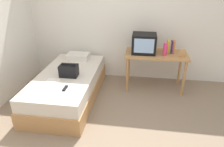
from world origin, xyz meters
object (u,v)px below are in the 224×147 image
object	(u,v)px
water_bottle	(165,49)
handbag	(69,71)
pillow	(78,56)
remote_silver	(60,67)
book_row	(170,47)
desk	(156,58)
tv	(144,43)
magazine	(51,83)
bed	(68,86)
remote_dark	(65,88)
picture_frame	(182,53)

from	to	relation	value
water_bottle	handbag	xyz separation A→B (m)	(-1.62, -0.59, -0.26)
pillow	remote_silver	size ratio (longest dim) A/B	3.03
book_row	remote_silver	bearing A→B (deg)	-166.75
water_bottle	pillow	distance (m)	1.74
desk	tv	bearing A→B (deg)	-177.06
book_row	handbag	world-z (taller)	book_row
book_row	remote_silver	xyz separation A→B (m)	(-2.03, -0.48, -0.34)
magazine	tv	bearing A→B (deg)	34.23
desk	water_bottle	size ratio (longest dim) A/B	4.90
bed	magazine	xyz separation A→B (m)	(-0.14, -0.38, 0.26)
handbag	remote_silver	xyz separation A→B (m)	(-0.29, 0.31, -0.09)
remote_silver	remote_dark	bearing A→B (deg)	-63.18
desk	water_bottle	distance (m)	0.28
pillow	magazine	bearing A→B (deg)	-97.06
handbag	pillow	bearing A→B (deg)	95.50
desk	remote_silver	xyz separation A→B (m)	(-1.78, -0.41, -0.14)
desk	tv	world-z (taller)	tv
pillow	handbag	xyz separation A→B (m)	(0.08, -0.79, 0.04)
remote_dark	tv	bearing A→B (deg)	44.63
book_row	picture_frame	xyz separation A→B (m)	(0.18, -0.23, -0.04)
handbag	remote_dark	world-z (taller)	handbag
picture_frame	pillow	size ratio (longest dim) A/B	0.33
handbag	remote_silver	world-z (taller)	handbag
book_row	picture_frame	world-z (taller)	book_row
tv	water_bottle	size ratio (longest dim) A/B	1.86
bed	tv	bearing A→B (deg)	24.82
magazine	pillow	bearing A→B (deg)	82.94
bed	remote_silver	size ratio (longest dim) A/B	13.89
water_bottle	magazine	world-z (taller)	water_bottle
book_row	picture_frame	bearing A→B (deg)	-51.12
bed	pillow	size ratio (longest dim) A/B	4.59
desk	remote_silver	world-z (taller)	desk
pillow	bed	bearing A→B (deg)	-89.73
desk	book_row	world-z (taller)	book_row
bed	magazine	distance (m)	0.48
tv	book_row	world-z (taller)	tv
desk	picture_frame	world-z (taller)	picture_frame
remote_dark	magazine	bearing A→B (deg)	151.96
picture_frame	bed	bearing A→B (deg)	-166.86
remote_dark	remote_silver	xyz separation A→B (m)	(-0.38, 0.75, 0.00)
book_row	bed	bearing A→B (deg)	-159.12
bed	handbag	size ratio (longest dim) A/B	6.67
bed	book_row	world-z (taller)	book_row
tv	remote_silver	distance (m)	1.64
book_row	pillow	world-z (taller)	book_row
pillow	book_row	bearing A→B (deg)	-0.09
water_bottle	handbag	size ratio (longest dim) A/B	0.79
desk	book_row	size ratio (longest dim) A/B	4.96
bed	picture_frame	xyz separation A→B (m)	(1.99, 0.47, 0.56)
book_row	remote_dark	size ratio (longest dim) A/B	1.50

